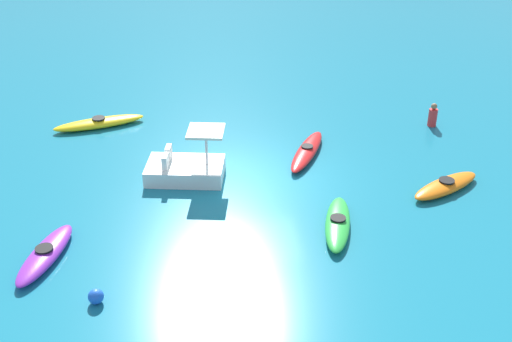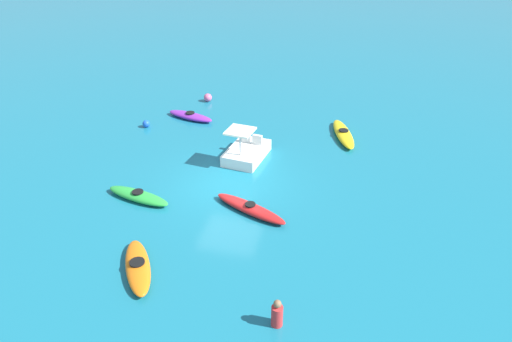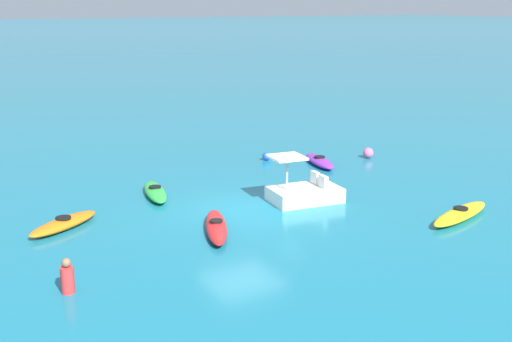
{
  "view_description": "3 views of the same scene",
  "coord_description": "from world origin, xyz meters",
  "px_view_note": "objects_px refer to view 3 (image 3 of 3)",
  "views": [
    {
      "loc": [
        -1.89,
        -17.71,
        10.08
      ],
      "look_at": [
        -0.27,
        -0.54,
        0.5
      ],
      "focal_mm": 45.18,
      "sensor_mm": 36.0,
      "label": 1
    },
    {
      "loc": [
        15.23,
        4.58,
        9.87
      ],
      "look_at": [
        -0.68,
        0.96,
        0.42
      ],
      "focal_mm": 32.32,
      "sensor_mm": 36.0,
      "label": 2
    },
    {
      "loc": [
        10.05,
        17.48,
        6.64
      ],
      "look_at": [
        -1.62,
        -1.75,
        0.78
      ],
      "focal_mm": 45.06,
      "sensor_mm": 36.0,
      "label": 3
    }
  ],
  "objects_px": {
    "kayak_yellow": "(460,214)",
    "buoy_blue": "(267,156)",
    "person_near_shore": "(67,278)",
    "kayak_purple": "(319,161)",
    "kayak_green": "(155,192)",
    "kayak_orange": "(64,223)",
    "pedal_boat_white": "(304,192)",
    "buoy_pink": "(368,153)",
    "kayak_red": "(216,227)"
  },
  "relations": [
    {
      "from": "pedal_boat_white",
      "to": "buoy_pink",
      "type": "bearing_deg",
      "value": -148.31
    },
    {
      "from": "kayak_green",
      "to": "kayak_red",
      "type": "height_order",
      "value": "same"
    },
    {
      "from": "kayak_purple",
      "to": "buoy_blue",
      "type": "relative_size",
      "value": 7.54
    },
    {
      "from": "kayak_orange",
      "to": "kayak_red",
      "type": "relative_size",
      "value": 0.86
    },
    {
      "from": "kayak_purple",
      "to": "person_near_shore",
      "type": "distance_m",
      "value": 14.46
    },
    {
      "from": "kayak_orange",
      "to": "buoy_blue",
      "type": "xyz_separation_m",
      "value": [
        -9.99,
        -4.27,
        0.02
      ]
    },
    {
      "from": "kayak_yellow",
      "to": "kayak_purple",
      "type": "xyz_separation_m",
      "value": [
        -0.42,
        -8.06,
        0.0
      ]
    },
    {
      "from": "kayak_yellow",
      "to": "buoy_blue",
      "type": "relative_size",
      "value": 8.99
    },
    {
      "from": "kayak_red",
      "to": "kayak_yellow",
      "type": "bearing_deg",
      "value": 157.75
    },
    {
      "from": "buoy_pink",
      "to": "kayak_orange",
      "type": "bearing_deg",
      "value": 9.28
    },
    {
      "from": "kayak_purple",
      "to": "buoy_pink",
      "type": "bearing_deg",
      "value": 177.17
    },
    {
      "from": "kayak_red",
      "to": "buoy_pink",
      "type": "bearing_deg",
      "value": -154.14
    },
    {
      "from": "buoy_blue",
      "to": "person_near_shore",
      "type": "bearing_deg",
      "value": 38.54
    },
    {
      "from": "kayak_yellow",
      "to": "buoy_blue",
      "type": "height_order",
      "value": "buoy_blue"
    },
    {
      "from": "kayak_yellow",
      "to": "person_near_shore",
      "type": "height_order",
      "value": "person_near_shore"
    },
    {
      "from": "kayak_yellow",
      "to": "kayak_purple",
      "type": "distance_m",
      "value": 8.07
    },
    {
      "from": "kayak_orange",
      "to": "buoy_blue",
      "type": "distance_m",
      "value": 10.87
    },
    {
      "from": "person_near_shore",
      "to": "kayak_red",
      "type": "bearing_deg",
      "value": -158.84
    },
    {
      "from": "buoy_blue",
      "to": "buoy_pink",
      "type": "bearing_deg",
      "value": 154.48
    },
    {
      "from": "kayak_green",
      "to": "buoy_blue",
      "type": "xyz_separation_m",
      "value": [
        -6.28,
        -2.53,
        0.02
      ]
    },
    {
      "from": "kayak_green",
      "to": "kayak_orange",
      "type": "height_order",
      "value": "same"
    },
    {
      "from": "kayak_orange",
      "to": "kayak_purple",
      "type": "distance_m",
      "value": 11.76
    },
    {
      "from": "kayak_orange",
      "to": "buoy_blue",
      "type": "relative_size",
      "value": 7.15
    },
    {
      "from": "kayak_red",
      "to": "pedal_boat_white",
      "type": "bearing_deg",
      "value": -164.31
    },
    {
      "from": "kayak_green",
      "to": "kayak_orange",
      "type": "xyz_separation_m",
      "value": [
        3.71,
        1.74,
        0.0
      ]
    },
    {
      "from": "person_near_shore",
      "to": "kayak_green",
      "type": "bearing_deg",
      "value": -127.41
    },
    {
      "from": "kayak_yellow",
      "to": "pedal_boat_white",
      "type": "height_order",
      "value": "pedal_boat_white"
    },
    {
      "from": "kayak_orange",
      "to": "kayak_red",
      "type": "bearing_deg",
      "value": 145.3
    },
    {
      "from": "kayak_green",
      "to": "kayak_purple",
      "type": "distance_m",
      "value": 7.82
    },
    {
      "from": "kayak_green",
      "to": "kayak_yellow",
      "type": "xyz_separation_m",
      "value": [
        -7.37,
        7.37,
        -0.0
      ]
    },
    {
      "from": "kayak_yellow",
      "to": "person_near_shore",
      "type": "relative_size",
      "value": 3.82
    },
    {
      "from": "kayak_orange",
      "to": "buoy_pink",
      "type": "xyz_separation_m",
      "value": [
        -14.11,
        -2.3,
        0.07
      ]
    },
    {
      "from": "kayak_yellow",
      "to": "pedal_boat_white",
      "type": "xyz_separation_m",
      "value": [
        3.19,
        -4.1,
        0.17
      ]
    },
    {
      "from": "buoy_pink",
      "to": "person_near_shore",
      "type": "xyz_separation_m",
      "value": [
        15.23,
        6.9,
        0.15
      ]
    },
    {
      "from": "kayak_green",
      "to": "buoy_blue",
      "type": "relative_size",
      "value": 7.63
    },
    {
      "from": "person_near_shore",
      "to": "buoy_blue",
      "type": "bearing_deg",
      "value": -141.46
    },
    {
      "from": "kayak_yellow",
      "to": "kayak_purple",
      "type": "bearing_deg",
      "value": -93.0
    },
    {
      "from": "pedal_boat_white",
      "to": "kayak_orange",
      "type": "bearing_deg",
      "value": -10.95
    },
    {
      "from": "kayak_orange",
      "to": "buoy_pink",
      "type": "height_order",
      "value": "buoy_pink"
    },
    {
      "from": "kayak_purple",
      "to": "kayak_green",
      "type": "bearing_deg",
      "value": 5.07
    },
    {
      "from": "kayak_purple",
      "to": "buoy_blue",
      "type": "bearing_deg",
      "value": -50.52
    },
    {
      "from": "kayak_orange",
      "to": "kayak_red",
      "type": "xyz_separation_m",
      "value": [
        -3.85,
        2.67,
        -0.0
      ]
    },
    {
      "from": "kayak_purple",
      "to": "buoy_pink",
      "type": "xyz_separation_m",
      "value": [
        -2.6,
        0.13,
        0.07
      ]
    },
    {
      "from": "kayak_green",
      "to": "kayak_yellow",
      "type": "height_order",
      "value": "same"
    },
    {
      "from": "kayak_green",
      "to": "kayak_yellow",
      "type": "distance_m",
      "value": 10.42
    },
    {
      "from": "kayak_purple",
      "to": "pedal_boat_white",
      "type": "xyz_separation_m",
      "value": [
        3.61,
        3.96,
        0.17
      ]
    },
    {
      "from": "kayak_orange",
      "to": "kayak_yellow",
      "type": "bearing_deg",
      "value": 153.09
    },
    {
      "from": "person_near_shore",
      "to": "buoy_pink",
      "type": "bearing_deg",
      "value": -155.64
    },
    {
      "from": "kayak_orange",
      "to": "pedal_boat_white",
      "type": "height_order",
      "value": "pedal_boat_white"
    },
    {
      "from": "kayak_green",
      "to": "kayak_orange",
      "type": "relative_size",
      "value": 1.07
    }
  ]
}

